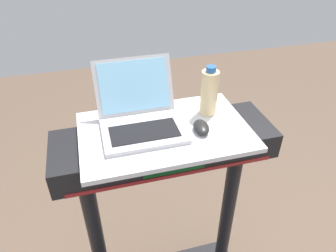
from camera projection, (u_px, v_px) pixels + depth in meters
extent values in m
cylinder|color=black|center=(96.00, 237.00, 1.50)|extent=(0.07, 0.07, 0.87)
cylinder|color=black|center=(228.00, 208.00, 1.65)|extent=(0.07, 0.07, 0.87)
cube|color=black|center=(165.00, 144.00, 1.29)|extent=(0.90, 0.28, 0.11)
cube|color=#0C3F19|center=(175.00, 167.00, 1.18)|extent=(0.24, 0.01, 0.06)
cube|color=maroon|center=(174.00, 176.00, 1.21)|extent=(0.81, 0.00, 0.02)
cube|color=silver|center=(165.00, 131.00, 1.26)|extent=(0.67, 0.43, 0.02)
cube|color=#B7B7BC|center=(143.00, 131.00, 1.22)|extent=(0.32, 0.23, 0.02)
cube|color=black|center=(144.00, 132.00, 1.20)|extent=(0.26, 0.13, 0.00)
cube|color=#B7B7BC|center=(134.00, 86.00, 1.29)|extent=(0.32, 0.10, 0.22)
cube|color=#8CCCF2|center=(134.00, 86.00, 1.28)|extent=(0.28, 0.08, 0.19)
ellipsoid|color=black|center=(201.00, 127.00, 1.23)|extent=(0.07, 0.11, 0.03)
cylinder|color=beige|center=(209.00, 93.00, 1.30)|extent=(0.07, 0.07, 0.19)
cylinder|color=#2659A5|center=(211.00, 69.00, 1.24)|extent=(0.04, 0.04, 0.02)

